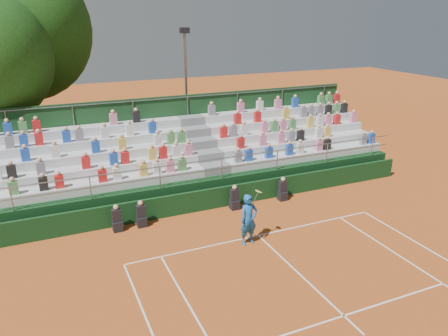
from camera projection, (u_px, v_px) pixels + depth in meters
name	position (u px, v px, depth m)	size (l,w,h in m)	color
ground	(258.00, 236.00, 17.86)	(90.00, 90.00, 0.00)	#AF501D
courtside_wall	(227.00, 196.00, 20.45)	(20.00, 0.15, 1.00)	black
line_officials	(198.00, 206.00, 19.47)	(8.36, 0.40, 1.19)	black
grandstand	(202.00, 164.00, 23.05)	(20.00, 5.20, 4.40)	black
tennis_player	(249.00, 220.00, 16.93)	(0.93, 0.58, 2.22)	#165BAB
tree_east	(19.00, 31.00, 24.65)	(8.03, 8.03, 11.69)	#342213
floodlight_mast	(186.00, 81.00, 27.48)	(0.60, 0.25, 7.78)	gray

